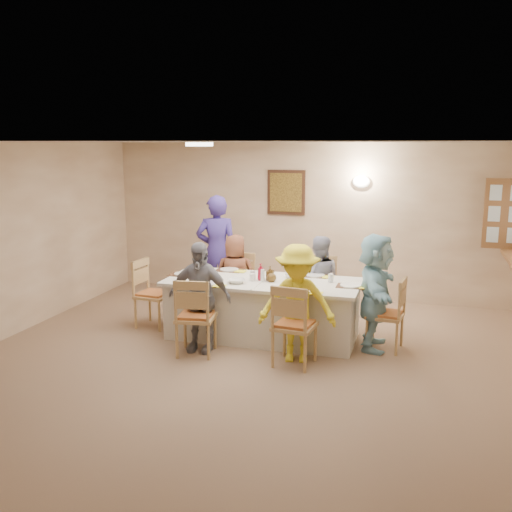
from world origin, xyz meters
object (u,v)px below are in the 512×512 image
(chair_back_left, at_px, (238,285))
(caregiver, at_px, (217,252))
(diner_front_left, at_px, (199,297))
(chair_left_end, at_px, (154,293))
(diner_front_right, at_px, (297,304))
(dining_table, at_px, (263,309))
(diner_right_end, at_px, (375,292))
(chair_front_right, at_px, (295,324))
(condiment_ketchup, at_px, (261,272))
(chair_right_end, at_px, (385,313))
(diner_back_right, at_px, (318,281))
(chair_front_left, at_px, (196,315))
(diner_back_left, at_px, (235,277))
(chair_back_right, at_px, (320,290))

(chair_back_left, relative_size, caregiver, 0.53)
(chair_back_left, relative_size, diner_front_left, 0.68)
(chair_back_left, xyz_separation_m, diner_front_left, (0.00, -1.48, 0.22))
(chair_left_end, distance_m, diner_front_right, 2.27)
(diner_front_left, bearing_deg, chair_left_end, 144.48)
(dining_table, xyz_separation_m, chair_left_end, (-1.55, 0.00, 0.09))
(diner_front_left, relative_size, diner_right_end, 0.94)
(chair_front_right, bearing_deg, condiment_ketchup, -45.19)
(chair_back_left, height_order, diner_right_end, diner_right_end)
(chair_back_left, distance_m, chair_right_end, 2.29)
(chair_right_end, relative_size, diner_front_right, 0.66)
(diner_back_right, bearing_deg, chair_front_left, 43.29)
(dining_table, xyz_separation_m, diner_right_end, (1.42, 0.00, 0.34))
(chair_front_left, xyz_separation_m, diner_front_right, (1.20, 0.12, 0.21))
(chair_front_left, bearing_deg, diner_right_end, -167.06)
(condiment_ketchup, bearing_deg, diner_right_end, 0.12)
(chair_front_right, bearing_deg, chair_left_end, -13.78)
(chair_right_end, distance_m, condiment_ketchup, 1.63)
(dining_table, xyz_separation_m, chair_front_left, (-0.60, -0.80, 0.10))
(chair_back_left, bearing_deg, diner_back_right, -4.45)
(chair_back_left, distance_m, diner_back_left, 0.20)
(chair_front_right, bearing_deg, caregiver, -43.13)
(diner_back_right, height_order, diner_right_end, diner_right_end)
(diner_front_right, distance_m, condiment_ketchup, 0.94)
(chair_left_end, distance_m, diner_back_left, 1.18)
(diner_back_right, bearing_deg, chair_left_end, 9.88)
(chair_front_right, height_order, diner_front_left, diner_front_left)
(chair_back_left, distance_m, diner_front_right, 1.92)
(chair_left_end, distance_m, diner_right_end, 2.98)
(diner_back_right, height_order, caregiver, caregiver)
(chair_back_left, bearing_deg, diner_back_left, -88.74)
(chair_right_end, bearing_deg, dining_table, -82.56)
(chair_back_right, relative_size, chair_front_left, 0.98)
(diner_back_left, height_order, diner_back_right, diner_back_right)
(diner_back_left, height_order, caregiver, caregiver)
(diner_back_left, relative_size, diner_front_left, 0.91)
(dining_table, height_order, caregiver, caregiver)
(chair_back_left, height_order, diner_front_right, diner_front_right)
(chair_front_right, relative_size, condiment_ketchup, 4.41)
(chair_right_end, bearing_deg, chair_left_end, -82.56)
(chair_front_right, relative_size, diner_right_end, 0.67)
(chair_back_left, xyz_separation_m, chair_front_right, (1.20, -1.60, 0.02))
(diner_back_left, distance_m, diner_front_right, 1.82)
(diner_back_right, height_order, diner_front_right, diner_front_right)
(caregiver, bearing_deg, diner_back_right, 146.27)
(diner_back_left, bearing_deg, caregiver, -57.47)
(chair_left_end, xyz_separation_m, diner_front_right, (2.15, -0.68, 0.22))
(dining_table, relative_size, chair_back_right, 2.65)
(chair_back_right, distance_m, diner_front_left, 1.92)
(chair_front_right, relative_size, diner_front_right, 0.70)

